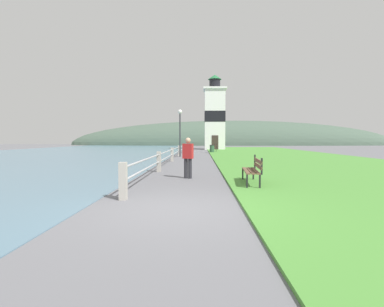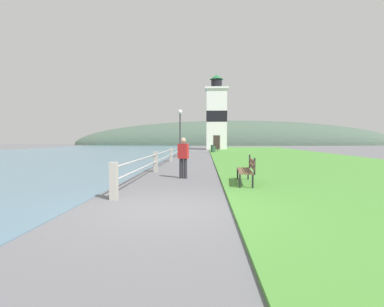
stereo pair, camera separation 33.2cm
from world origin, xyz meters
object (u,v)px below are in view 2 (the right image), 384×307
(trash_bin, at_px, (213,149))
(lamp_post, at_px, (180,124))
(park_bench_near, at_px, (247,169))
(lighthouse, at_px, (216,116))
(person_strolling, at_px, (183,156))
(park_bench_midway, at_px, (215,147))

(trash_bin, relative_size, lamp_post, 0.21)
(park_bench_near, relative_size, lighthouse, 0.18)
(park_bench_near, relative_size, person_strolling, 1.26)
(person_strolling, bearing_deg, lamp_post, 24.47)
(park_bench_near, xyz_separation_m, lighthouse, (0.26, 33.06, 4.20))
(park_bench_near, bearing_deg, lighthouse, -86.30)
(person_strolling, height_order, trash_bin, person_strolling)
(lighthouse, bearing_deg, park_bench_midway, -92.86)
(person_strolling, bearing_deg, trash_bin, 14.69)
(lighthouse, bearing_deg, park_bench_near, -90.44)
(park_bench_near, height_order, person_strolling, person_strolling)
(park_bench_near, bearing_deg, park_bench_midway, -85.51)
(person_strolling, height_order, lamp_post, lamp_post)
(park_bench_midway, bearing_deg, park_bench_near, 84.00)
(trash_bin, height_order, lamp_post, lamp_post)
(lamp_post, bearing_deg, park_bench_midway, 70.80)
(park_bench_near, xyz_separation_m, lamp_post, (-3.45, 15.44, 2.20))
(trash_bin, bearing_deg, person_strolling, -94.57)
(person_strolling, relative_size, lamp_post, 0.39)
(park_bench_midway, xyz_separation_m, trash_bin, (-0.33, -1.98, -0.11))
(lighthouse, distance_m, trash_bin, 11.04)
(park_bench_midway, bearing_deg, lighthouse, -99.21)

